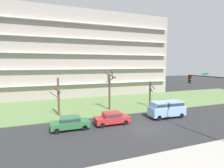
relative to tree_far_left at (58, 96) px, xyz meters
name	(u,v)px	position (x,y,z in m)	size (l,w,h in m)	color
ground	(143,128)	(9.10, -8.82, -2.93)	(160.00, 160.00, 0.00)	#2D2D30
sidewalk_curb_near	(196,161)	(9.10, -16.82, -2.85)	(80.00, 4.00, 0.15)	#ADA89E
grass_lawn_strip	(106,104)	(9.10, 5.18, -2.89)	(80.00, 16.00, 0.08)	#66844C
apartment_building	(89,55)	(9.10, 18.62, 7.01)	(39.99, 11.83, 19.88)	#9E938C
tree_far_left	(58,96)	(0.00, 0.00, 0.00)	(1.72, 1.46, 5.65)	brown
tree_left	(110,89)	(8.25, 0.63, 0.57)	(2.51, 2.55, 6.59)	#4C3828
tree_center	(150,93)	(15.83, 0.19, -0.46)	(1.19, 0.87, 4.59)	#423023
sedan_red_near_left	(112,118)	(6.04, -6.32, -2.06)	(4.42, 1.84, 1.57)	#B22828
van_blue_center_left	(167,108)	(14.43, -6.32, -1.53)	(5.28, 2.22, 2.36)	#8CB2E0
sedan_green_center_right	(70,122)	(0.81, -6.32, -2.06)	(4.43, 1.88, 1.57)	#2D6B3D
traffic_signal_mast	(214,94)	(14.51, -13.62, 1.66)	(0.90, 5.49, 6.71)	black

